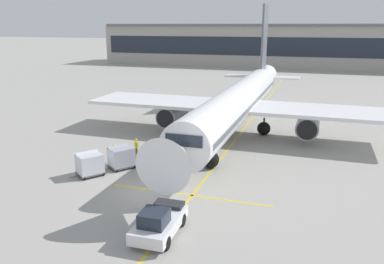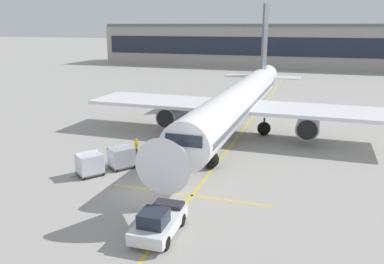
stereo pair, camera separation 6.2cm
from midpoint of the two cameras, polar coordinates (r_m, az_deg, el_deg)
The scene contains 15 objects.
ground_plane at distance 28.90m, azimuth -6.49°, elevation -8.75°, with size 600.00×600.00×0.00m, color #9E9B93.
parked_airplane at distance 42.63m, azimuth 6.84°, elevation 4.37°, with size 33.44×43.26×14.62m.
belt_loader at distance 34.84m, azimuth -4.82°, elevation -2.87°, with size 4.32×4.84×3.14m.
baggage_cart_lead at distance 33.58m, azimuth -10.30°, elevation -3.57°, with size 2.47×2.68×1.91m.
baggage_cart_second at distance 32.51m, azimuth -14.72°, elevation -4.48°, with size 2.47×2.68×1.91m.
pushback_tug at distance 23.08m, azimuth -4.84°, elevation -12.99°, with size 2.21×4.45×1.83m.
ground_crew_by_loader at distance 34.80m, azimuth -11.23°, elevation -2.94°, with size 0.36×0.54×1.74m.
ground_crew_by_carts at distance 36.19m, azimuth -8.09°, elevation -2.08°, with size 0.44×0.44×1.74m.
ground_crew_marshaller at distance 34.72m, azimuth -2.58°, elevation -2.70°, with size 0.54×0.36×1.74m.
safety_cone_engine_keepout at distance 40.69m, azimuth -0.89°, elevation -0.98°, with size 0.53×0.53×0.61m.
safety_cone_wingtip at distance 43.98m, azimuth -1.74°, elevation 0.39°, with size 0.69×0.69×0.78m.
safety_cone_nose_mark at distance 40.12m, azimuth -2.00°, elevation -1.18°, with size 0.59×0.59×0.67m.
apron_guidance_line_lead_in at distance 42.69m, azimuth 6.75°, elevation -0.70°, with size 0.20×110.00×0.01m.
apron_guidance_line_stop_bar at distance 28.27m, azimuth -0.38°, elevation -9.21°, with size 12.00×0.20×0.01m.
terminal_building at distance 119.40m, azimuth 14.36°, elevation 12.17°, with size 111.71×17.40×12.05m.
Camera 2 is at (11.32, -23.84, 11.79)m, focal length 36.44 mm.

